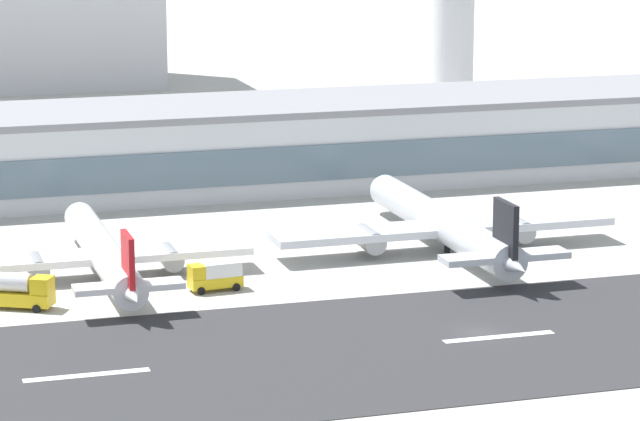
{
  "coord_description": "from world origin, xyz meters",
  "views": [
    {
      "loc": [
        -59.99,
        -141.73,
        47.08
      ],
      "look_at": [
        -6.82,
        34.02,
        6.13
      ],
      "focal_mm": 87.09,
      "sensor_mm": 36.0,
      "label": 1
    }
  ],
  "objects": [
    {
      "name": "service_box_truck_2",
      "position": [
        -22.28,
        23.97,
        1.79
      ],
      "size": [
        6.22,
        3.21,
        3.25
      ],
      "rotation": [
        0.0,
        0.0,
        3.25
      ],
      "color": "gold",
      "rests_on": "ground_plane"
    },
    {
      "name": "runway_centreline_dash_3",
      "position": [
        -40.72,
        -2.0,
        0.09
      ],
      "size": [
        12.0,
        1.2,
        0.01
      ],
      "primitive_type": "cube",
      "color": "white",
      "rests_on": "runway_strip"
    },
    {
      "name": "terminal_building",
      "position": [
        -11.81,
        80.22,
        6.3
      ],
      "size": [
        206.72,
        24.25,
        12.59
      ],
      "color": "silver",
      "rests_on": "ground_plane"
    },
    {
      "name": "service_fuel_truck_0",
      "position": [
        -44.75,
        23.22,
        2.03
      ],
      "size": [
        8.73,
        6.26,
        3.95
      ],
      "rotation": [
        0.0,
        0.0,
        5.8
      ],
      "color": "gold",
      "rests_on": "ground_plane"
    },
    {
      "name": "airliner_red_tail_gate_1",
      "position": [
        -33.42,
        32.26,
        2.9
      ],
      "size": [
        34.62,
        43.51,
        9.08
      ],
      "rotation": [
        0.0,
        0.0,
        1.57
      ],
      "color": "white",
      "rests_on": "ground_plane"
    },
    {
      "name": "runway_centreline_dash_4",
      "position": [
        1.37,
        -2.0,
        0.09
      ],
      "size": [
        12.0,
        1.2,
        0.01
      ],
      "primitive_type": "cube",
      "color": "white",
      "rests_on": "runway_strip"
    },
    {
      "name": "ground_plane",
      "position": [
        0.0,
        0.0,
        0.0
      ],
      "size": [
        1400.0,
        1400.0,
        0.0
      ],
      "primitive_type": "plane",
      "color": "#B2AFA8"
    },
    {
      "name": "airliner_black_tail_gate_2",
      "position": [
        9.33,
        33.01,
        3.22
      ],
      "size": [
        44.15,
        48.41,
        10.11
      ],
      "rotation": [
        0.0,
        0.0,
        1.58
      ],
      "color": "silver",
      "rests_on": "ground_plane"
    },
    {
      "name": "runway_strip",
      "position": [
        0.0,
        -2.0,
        0.04
      ],
      "size": [
        800.0,
        36.44,
        0.08
      ],
      "primitive_type": "cube",
      "color": "#2D2D30",
      "rests_on": "ground_plane"
    }
  ]
}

